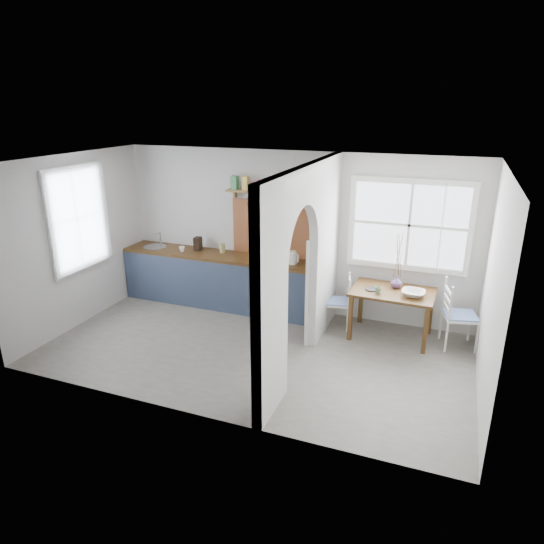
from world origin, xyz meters
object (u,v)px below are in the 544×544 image
(chair_right, at_px, (460,315))
(vase, at_px, (396,282))
(kettle, at_px, (293,257))
(chair_left, at_px, (337,301))
(dining_table, at_px, (391,314))

(chair_right, height_order, vase, chair_right)
(chair_right, distance_m, kettle, 2.57)
(chair_left, bearing_deg, chair_right, 76.52)
(dining_table, xyz_separation_m, chair_right, (0.94, 0.04, 0.12))
(chair_right, bearing_deg, vase, 70.43)
(chair_left, height_order, chair_right, chair_right)
(chair_left, height_order, kettle, kettle)
(dining_table, relative_size, vase, 6.80)
(dining_table, bearing_deg, chair_right, 4.82)
(kettle, distance_m, vase, 1.61)
(chair_right, height_order, kettle, kettle)
(chair_right, xyz_separation_m, vase, (-0.92, 0.10, 0.33))
(chair_left, relative_size, chair_right, 0.86)
(chair_left, xyz_separation_m, vase, (0.85, 0.07, 0.40))
(chair_right, relative_size, vase, 5.66)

